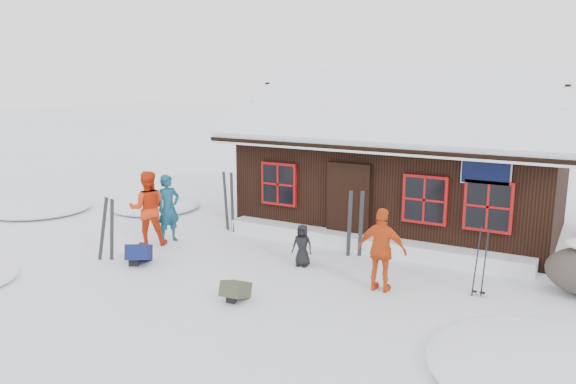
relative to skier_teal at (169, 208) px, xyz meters
name	(u,v)px	position (x,y,z in m)	size (l,w,h in m)	color
ground	(266,266)	(3.16, -0.42, -0.86)	(120.00, 120.00, 0.00)	white
mountain_hut	(405,170)	(4.66, 4.56, 0.71)	(8.90, 6.09, 4.42)	black
snow_drift	(367,243)	(4.66, 1.83, -0.69)	(7.60, 0.60, 0.35)	white
snow_mounds	(367,255)	(4.81, 1.44, -0.86)	(20.60, 13.20, 0.48)	white
skier_teal	(169,208)	(0.00, 0.00, 0.00)	(0.63, 0.41, 1.73)	navy
skier_orange_left	(148,208)	(-0.27, -0.46, 0.07)	(0.91, 0.71, 1.87)	red
skier_orange_right	(382,250)	(5.88, -0.56, -0.03)	(0.97, 0.41, 1.66)	#D34615
skier_crouched	(302,245)	(3.84, -0.01, -0.39)	(0.46, 0.30, 0.94)	black
ski_pair_left	(107,230)	(-0.20, -1.84, -0.15)	(0.56, 0.17, 1.52)	black
ski_pair_mid	(229,202)	(0.72, 1.60, -0.08)	(0.44, 0.16, 1.67)	black
ski_pair_right	(355,225)	(4.57, 1.22, -0.11)	(0.37, 0.20, 1.61)	black
ski_poles	(480,263)	(7.61, 0.09, -0.20)	(0.25, 0.12, 1.40)	black
backpack_blue	(139,256)	(0.58, -1.69, -0.69)	(0.49, 0.65, 0.35)	#11194B
backpack_olive	(236,293)	(3.68, -2.37, -0.72)	(0.41, 0.54, 0.30)	#3E402E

